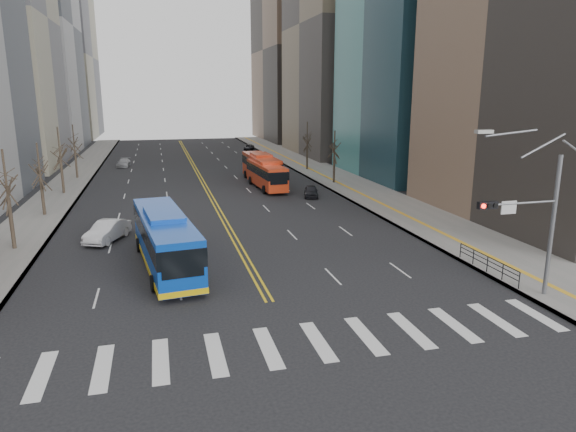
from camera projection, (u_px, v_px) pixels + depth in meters
The scene contains 16 objects.
ground at pixel (293, 344), 23.44m from camera, with size 220.00×220.00×0.00m, color black.
sidewalk_right at pixel (332, 176), 70.02m from camera, with size 7.00×130.00×0.15m, color gray.
sidewalk_left at pixel (65, 187), 61.81m from camera, with size 5.00×130.00×0.15m, color gray.
crosswalk at pixel (293, 344), 23.43m from camera, with size 26.70×4.00×0.01m.
centerline at pixel (197, 171), 75.23m from camera, with size 0.55×100.00×0.01m.
office_towers at pixel (184, 11), 82.38m from camera, with size 83.00×134.00×58.00m.
signal_mast at pixel (532, 214), 27.50m from camera, with size 5.37×0.37×9.39m.
pedestrian_railing at pixel (488, 262), 32.35m from camera, with size 0.06×6.06×1.02m.
street_trees at pixel (141, 155), 53.10m from camera, with size 35.20×47.20×7.60m.
blue_bus at pixel (165, 238), 33.39m from camera, with size 4.30×13.16×3.74m.
red_bus_near at pixel (266, 173), 61.18m from camera, with size 3.08×10.50×3.31m.
red_bus_far at pixel (261, 166), 65.45m from camera, with size 3.13×11.74×3.69m.
car_white at pixel (107, 231), 39.65m from camera, with size 1.66×4.75×1.57m, color silver.
car_dark_mid at pixel (311, 191), 56.49m from camera, with size 1.48×3.68×1.26m, color black.
car_silver at pixel (124, 163), 79.51m from camera, with size 1.73×4.26×1.24m, color #929397.
car_dark_far at pixel (249, 147), 102.97m from camera, with size 1.76×3.82×1.06m, color black.
Camera 1 is at (-5.55, -20.68, 11.20)m, focal length 32.00 mm.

